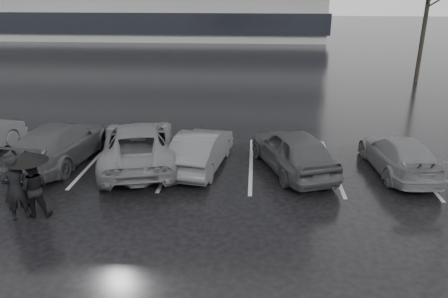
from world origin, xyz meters
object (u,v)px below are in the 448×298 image
object	(u,v)px
car_east	(399,155)
car_west_b	(139,144)
car_main	(293,150)
pedestrian_left	(16,189)
tree_north	(426,13)
pedestrian_right	(34,188)
car_west_a	(201,149)
car_west_c	(61,143)

from	to	relation	value
car_east	car_west_b	bearing A→B (deg)	-5.16
car_main	pedestrian_left	bearing A→B (deg)	6.93
car_west_b	pedestrian_left	size ratio (longest dim) A/B	2.98
tree_north	pedestrian_right	bearing A→B (deg)	-131.06
car_main	car_west_a	world-z (taller)	car_main
car_west_a	pedestrian_right	world-z (taller)	pedestrian_right
car_main	pedestrian_right	world-z (taller)	pedestrian_right
car_west_b	car_west_c	distance (m)	2.78
car_main	pedestrian_right	distance (m)	7.98
pedestrian_left	pedestrian_right	size ratio (longest dim) A/B	1.09
car_west_b	tree_north	distance (m)	20.85
car_west_b	pedestrian_left	xyz separation A→B (m)	(-2.24, -3.97, 0.15)
car_west_a	pedestrian_right	size ratio (longest dim) A/B	2.45
pedestrian_left	car_west_a	bearing A→B (deg)	-173.45
tree_north	car_east	bearing A→B (deg)	-110.38
tree_north	car_west_b	bearing A→B (deg)	-134.03
car_west_a	pedestrian_left	world-z (taller)	pedestrian_left
car_east	car_west_a	bearing A→B (deg)	-4.24
pedestrian_right	tree_north	bearing A→B (deg)	-142.76
car_main	tree_north	bearing A→B (deg)	-140.93
car_east	pedestrian_right	distance (m)	11.28
car_west_a	car_east	xyz separation A→B (m)	(6.60, 0.08, -0.05)
pedestrian_left	tree_north	size ratio (longest dim) A/B	0.21
car_east	tree_north	bearing A→B (deg)	-115.31
car_main	car_west_b	xyz separation A→B (m)	(-5.27, 0.18, 0.01)
car_main	car_west_c	xyz separation A→B (m)	(-8.05, 0.18, -0.02)
car_west_b	pedestrian_right	world-z (taller)	pedestrian_right
car_main	pedestrian_left	distance (m)	8.41
car_west_c	car_east	distance (m)	11.56
car_west_a	car_west_b	size ratio (longest dim) A/B	0.75
pedestrian_right	tree_north	xyz separation A→B (m)	(16.15, 18.54, 3.44)
car_west_b	tree_north	size ratio (longest dim) A/B	0.62
car_west_c	tree_north	distance (m)	22.85
car_main	car_west_a	distance (m)	3.09
car_west_b	tree_north	world-z (taller)	tree_north
car_main	car_west_a	xyz separation A→B (m)	(-3.09, 0.07, -0.07)
pedestrian_right	pedestrian_left	bearing A→B (deg)	17.37
car_west_c	pedestrian_right	world-z (taller)	pedestrian_right
pedestrian_left	pedestrian_right	xyz separation A→B (m)	(0.38, 0.21, -0.08)
car_east	pedestrian_right	xyz separation A→B (m)	(-10.65, -3.73, 0.21)
car_west_b	car_east	distance (m)	8.78
car_west_c	car_west_a	bearing A→B (deg)	-175.52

